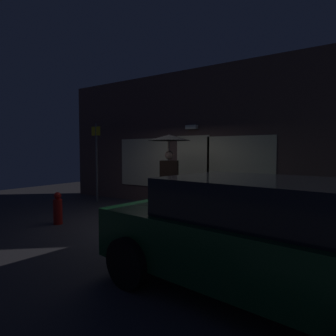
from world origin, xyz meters
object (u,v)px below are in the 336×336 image
Objects in this scene: fire_hydrant at (58,209)px; sidewalk_bollard at (155,199)px; sidewalk_bollard_2 at (256,208)px; street_sign_post at (97,158)px; person_with_umbrella at (169,154)px; parked_car at (259,234)px.

sidewalk_bollard is at bearing 73.59° from fire_hydrant.
street_sign_post is at bearing -177.74° from sidewalk_bollard_2.
street_sign_post is 3.49× the size of fire_hydrant.
sidewalk_bollard_2 is (2.06, 0.78, -1.32)m from person_with_umbrella.
fire_hydrant is (-4.91, 0.77, -0.36)m from parked_car.
sidewalk_bollard is 0.77× the size of fire_hydrant.
parked_car is at bearing -28.09° from street_sign_post.
street_sign_post is 2.65m from sidewalk_bollard.
sidewalk_bollard is at bearing -177.83° from sidewalk_bollard_2.
sidewalk_bollard_2 is at bearing 2.17° from sidewalk_bollard.
person_with_umbrella is 4.35m from parked_car.
sidewalk_bollard_2 is at bearing 37.03° from fire_hydrant.
person_with_umbrella is 3.67× the size of sidewalk_bollard.
street_sign_post is 4.53× the size of sidewalk_bollard.
person_with_umbrella is at bearing -9.80° from street_sign_post.
parked_car is 5.43m from sidewalk_bollard.
person_with_umbrella is 3.03m from fire_hydrant.
sidewalk_bollard is at bearing 146.25° from parked_car.
person_with_umbrella is 3.38× the size of sidewalk_bollard_2.
street_sign_post is 5.51m from sidewalk_bollard_2.
sidewalk_bollard is (2.36, 0.10, -1.20)m from street_sign_post.
sidewalk_bollard_2 is at bearing 2.26° from street_sign_post.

